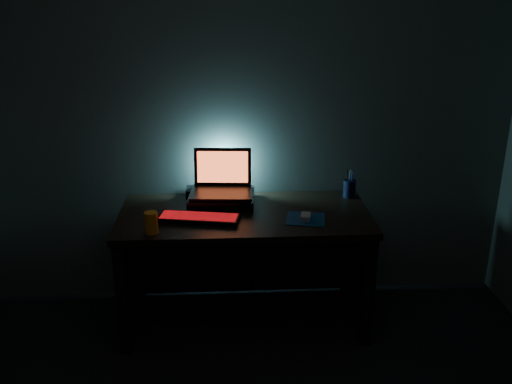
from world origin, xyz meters
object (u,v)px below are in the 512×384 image
(mouse, at_px, (306,217))
(juice_glass, at_px, (151,223))
(router, at_px, (199,192))
(laptop, at_px, (222,182))
(keyboard, at_px, (199,218))
(pen_cup, at_px, (349,189))

(mouse, bearing_deg, juice_glass, -160.29)
(mouse, height_order, router, router)
(router, bearing_deg, laptop, -28.80)
(mouse, bearing_deg, laptop, 156.13)
(keyboard, xyz_separation_m, mouse, (0.62, -0.02, 0.00))
(juice_glass, distance_m, router, 0.61)
(pen_cup, xyz_separation_m, router, (-0.96, 0.07, -0.03))
(mouse, bearing_deg, router, 157.17)
(router, bearing_deg, keyboard, -86.83)
(laptop, bearing_deg, router, 154.18)
(juice_glass, relative_size, router, 0.75)
(keyboard, distance_m, mouse, 0.62)
(keyboard, height_order, juice_glass, juice_glass)
(mouse, height_order, pen_cup, pen_cup)
(keyboard, height_order, mouse, mouse)
(laptop, height_order, mouse, laptop)
(keyboard, height_order, pen_cup, pen_cup)
(juice_glass, height_order, router, juice_glass)
(mouse, height_order, juice_glass, juice_glass)
(keyboard, xyz_separation_m, juice_glass, (-0.25, -0.16, 0.05))
(laptop, xyz_separation_m, keyboard, (-0.14, -0.31, -0.11))
(laptop, distance_m, mouse, 0.60)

